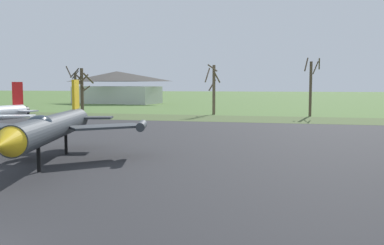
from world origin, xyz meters
TOP-DOWN VIEW (x-y plane):
  - asphalt_apron at (0.00, 17.28)m, footprint 72.26×57.60m
  - grass_verge_strip at (0.00, 52.08)m, footprint 132.26×12.00m
  - jet_fighter_front_left at (-5.38, 14.12)m, footprint 11.93×16.43m
  - bare_tree_far_left at (-27.74, 57.60)m, footprint 2.75×2.89m
  - bare_tree_left_of_center at (-27.42, 59.70)m, footprint 3.08×3.09m
  - bare_tree_center at (-3.66, 60.58)m, footprint 2.49×2.46m
  - bare_tree_right_of_center at (12.18, 60.48)m, footprint 2.50×2.58m
  - visitor_building at (-37.06, 97.14)m, footprint 24.11×13.89m

SIDE VIEW (x-z plane):
  - asphalt_apron at x=0.00m, z-range 0.00..0.05m
  - grass_verge_strip at x=0.00m, z-range 0.00..0.06m
  - jet_fighter_front_left at x=-5.38m, z-range -0.36..5.10m
  - visitor_building at x=-37.06m, z-range -0.06..8.56m
  - bare_tree_far_left at x=-27.74m, z-range 0.16..8.48m
  - bare_tree_left_of_center at x=-27.42m, z-range 0.41..8.40m
  - bare_tree_center at x=-3.66m, z-range 0.36..8.83m
  - bare_tree_right_of_center at x=12.18m, z-range 0.26..9.67m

